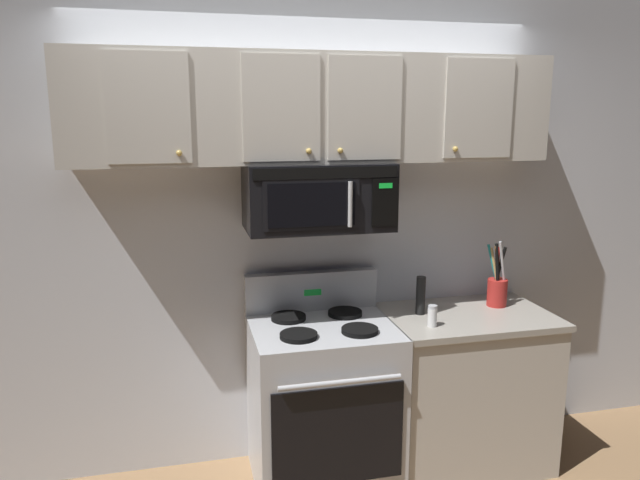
{
  "coord_description": "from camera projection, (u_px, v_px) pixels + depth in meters",
  "views": [
    {
      "loc": [
        -0.71,
        -2.51,
        2.0
      ],
      "look_at": [
        0.0,
        0.49,
        1.35
      ],
      "focal_mm": 33.75,
      "sensor_mm": 36.0,
      "label": 1
    }
  ],
  "objects": [
    {
      "name": "upper_cabinets",
      "position": [
        316.0,
        109.0,
        3.09
      ],
      "size": [
        2.5,
        0.36,
        0.55
      ],
      "color": "#BCB7AD"
    },
    {
      "name": "utensil_crock_red",
      "position": [
        497.0,
        288.0,
        3.49
      ],
      "size": [
        0.12,
        0.11,
        0.39
      ],
      "color": "red",
      "rests_on": "counter_segment"
    },
    {
      "name": "over_range_microwave",
      "position": [
        318.0,
        196.0,
        3.15
      ],
      "size": [
        0.76,
        0.43,
        0.35
      ],
      "color": "black"
    },
    {
      "name": "counter_segment",
      "position": [
        464.0,
        387.0,
        3.47
      ],
      "size": [
        0.93,
        0.65,
        0.9
      ],
      "color": "#BCB7AD",
      "rests_on": "ground_plane"
    },
    {
      "name": "salt_shaker",
      "position": [
        432.0,
        316.0,
        3.16
      ],
      "size": [
        0.05,
        0.05,
        0.12
      ],
      "color": "white",
      "rests_on": "counter_segment"
    },
    {
      "name": "pepper_mill",
      "position": [
        421.0,
        295.0,
        3.35
      ],
      "size": [
        0.05,
        0.05,
        0.22
      ],
      "primitive_type": "cylinder",
      "color": "black",
      "rests_on": "counter_segment"
    },
    {
      "name": "stove_range",
      "position": [
        323.0,
        401.0,
        3.27
      ],
      "size": [
        0.76,
        0.69,
        1.12
      ],
      "color": "#B7BABF",
      "rests_on": "ground_plane"
    },
    {
      "name": "back_wall",
      "position": [
        308.0,
        229.0,
        3.44
      ],
      "size": [
        5.2,
        0.1,
        2.7
      ],
      "primitive_type": "cube",
      "color": "silver",
      "rests_on": "ground_plane"
    }
  ]
}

